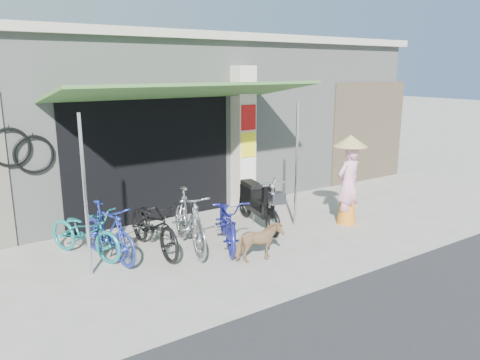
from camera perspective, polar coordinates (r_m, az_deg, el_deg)
ground at (r=7.99m, az=5.27°, el=-8.19°), size 80.00×80.00×0.00m
bicycle_shop at (r=11.85m, az=-10.48°, el=7.86°), size 12.30×5.30×3.66m
shop_pillar at (r=10.00m, az=0.33°, el=5.15°), size 0.42×0.44×3.00m
awning at (r=8.30m, az=-6.57°, el=10.42°), size 4.60×1.88×2.72m
neighbour_right at (r=12.91m, az=15.39°, el=5.65°), size 2.60×0.06×2.60m
bike_teal at (r=7.85m, az=-18.36°, el=-6.05°), size 1.15×1.65×0.82m
bike_blue at (r=7.61m, az=-15.76°, el=-6.09°), size 0.71×1.58×0.92m
bike_black at (r=7.77m, az=-10.45°, el=-5.41°), size 0.62×1.74×0.91m
bike_silver at (r=7.75m, az=-6.22°, el=-4.86°), size 0.82×1.78×1.03m
bike_navy at (r=7.90m, az=-1.52°, el=-4.98°), size 1.24×1.77×0.88m
street_dog at (r=7.31m, az=2.31°, el=-7.62°), size 0.78×0.45×0.62m
moped at (r=8.88m, az=2.12°, el=-2.77°), size 0.63×1.77×1.01m
nun at (r=9.17m, az=13.08°, el=-0.02°), size 0.64×0.64×1.73m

